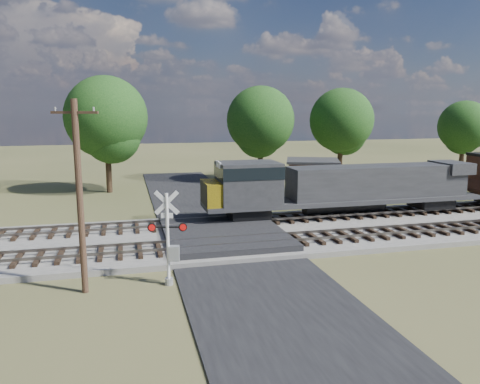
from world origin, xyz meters
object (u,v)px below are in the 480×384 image
object	(u,v)px
utility_pole	(79,193)
crossing_signal_far	(249,191)
equipment_shed	(312,177)
crossing_signal_near	(170,246)

from	to	relation	value
utility_pole	crossing_signal_far	bearing A→B (deg)	72.84
crossing_signal_far	utility_pole	xyz separation A→B (m)	(-11.01, -13.82, 2.74)
equipment_shed	crossing_signal_near	bearing A→B (deg)	-106.64
equipment_shed	utility_pole	bearing A→B (deg)	-112.86
crossing_signal_near	utility_pole	size ratio (longest dim) A/B	0.53
crossing_signal_far	utility_pole	bearing A→B (deg)	56.32
utility_pole	equipment_shed	xyz separation A→B (m)	(18.58, 19.57, -2.73)
crossing_signal_near	equipment_shed	size ratio (longest dim) A/B	0.72
crossing_signal_near	equipment_shed	world-z (taller)	crossing_signal_near
crossing_signal_near	equipment_shed	bearing A→B (deg)	64.11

